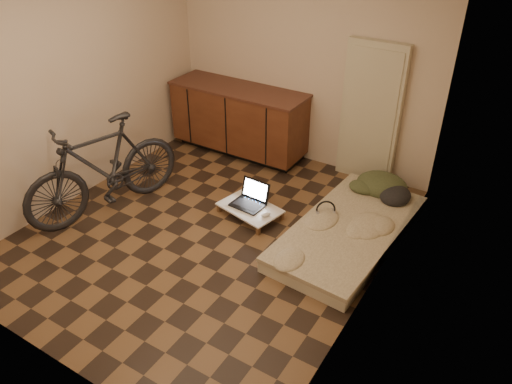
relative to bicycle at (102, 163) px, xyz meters
The scene contains 10 objects.
room_shell 1.42m from the bicycle, 12.73° to the left, with size 3.50×4.00×2.60m.
cabinets 2.03m from the bicycle, 77.16° to the left, with size 1.84×0.62×0.91m.
appliance_panel 3.09m from the bicycle, 45.80° to the left, with size 0.70×0.10×1.70m, color beige.
bicycle is the anchor object (origin of this frame).
futon 2.71m from the bicycle, 20.09° to the left, with size 1.08×2.03×0.17m.
clothing_pile 3.12m from the bicycle, 34.18° to the left, with size 0.61×0.51×0.25m, color #374025, non-canonical shape.
headphones 2.43m from the bicycle, 23.24° to the left, with size 0.23×0.21×0.15m, color black, non-canonical shape.
lap_desk 1.66m from the bicycle, 27.51° to the left, with size 0.75×0.57×0.11m.
laptop 1.64m from the bicycle, 30.16° to the left, with size 0.37×0.34×0.24m.
mouse 1.84m from the bicycle, 22.47° to the left, with size 0.07×0.11×0.04m, color white.
Camera 1 is at (2.67, -3.38, 3.18)m, focal length 35.00 mm.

